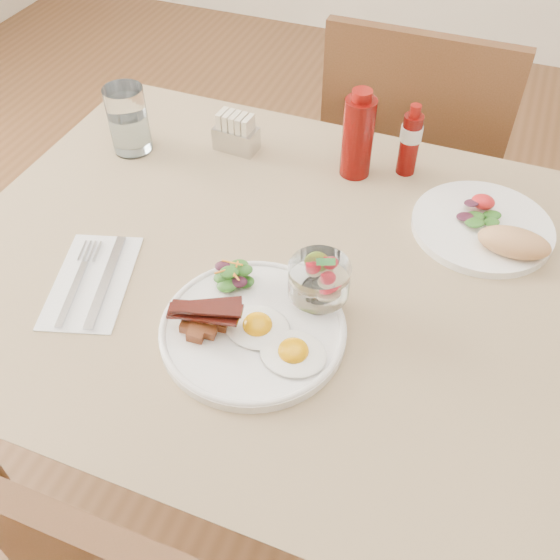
{
  "coord_description": "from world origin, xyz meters",
  "views": [
    {
      "loc": [
        0.17,
        -0.7,
        1.48
      ],
      "look_at": [
        -0.07,
        -0.1,
        0.82
      ],
      "focal_mm": 40.0,
      "sensor_mm": 36.0,
      "label": 1
    }
  ],
  "objects": [
    {
      "name": "table",
      "position": [
        0.0,
        0.0,
        0.66
      ],
      "size": [
        1.33,
        0.88,
        0.75
      ],
      "color": "brown",
      "rests_on": "ground"
    },
    {
      "name": "chair_far",
      "position": [
        0.0,
        0.66,
        0.52
      ],
      "size": [
        0.42,
        0.42,
        0.93
      ],
      "color": "brown",
      "rests_on": "ground"
    },
    {
      "name": "main_plate",
      "position": [
        -0.09,
        -0.16,
        0.76
      ],
      "size": [
        0.28,
        0.28,
        0.02
      ],
      "primitive_type": "cylinder",
      "color": "white",
      "rests_on": "table"
    },
    {
      "name": "fried_eggs",
      "position": [
        -0.04,
        -0.17,
        0.78
      ],
      "size": [
        0.18,
        0.13,
        0.03
      ],
      "rotation": [
        0.0,
        0.0,
        0.26
      ],
      "color": "white",
      "rests_on": "main_plate"
    },
    {
      "name": "bacon_potato_pile",
      "position": [
        -0.15,
        -0.19,
        0.79
      ],
      "size": [
        0.12,
        0.07,
        0.05
      ],
      "rotation": [
        0.0,
        0.0,
        -0.18
      ],
      "color": "brown",
      "rests_on": "main_plate"
    },
    {
      "name": "side_salad",
      "position": [
        -0.15,
        -0.09,
        0.78
      ],
      "size": [
        0.07,
        0.07,
        0.04
      ],
      "rotation": [
        0.0,
        0.0,
        -0.36
      ],
      "color": "#204D14",
      "rests_on": "main_plate"
    },
    {
      "name": "fruit_cup",
      "position": [
        -0.01,
        -0.08,
        0.82
      ],
      "size": [
        0.09,
        0.09,
        0.09
      ],
      "rotation": [
        0.0,
        0.0,
        -0.13
      ],
      "color": "white",
      "rests_on": "main_plate"
    },
    {
      "name": "second_plate",
      "position": [
        0.21,
        0.19,
        0.77
      ],
      "size": [
        0.25,
        0.25,
        0.06
      ],
      "rotation": [
        0.0,
        0.0,
        -0.37
      ],
      "color": "white",
      "rests_on": "table"
    },
    {
      "name": "ketchup_bottle",
      "position": [
        -0.06,
        0.29,
        0.83
      ],
      "size": [
        0.06,
        0.06,
        0.18
      ],
      "rotation": [
        0.0,
        0.0,
        0.02
      ],
      "color": "#590705",
      "rests_on": "table"
    },
    {
      "name": "hot_sauce_bottle",
      "position": [
        0.03,
        0.33,
        0.82
      ],
      "size": [
        0.05,
        0.05,
        0.14
      ],
      "rotation": [
        0.0,
        0.0,
        -0.29
      ],
      "color": "#590705",
      "rests_on": "table"
    },
    {
      "name": "sugar_caddy",
      "position": [
        -0.31,
        0.28,
        0.79
      ],
      "size": [
        0.09,
        0.05,
        0.08
      ],
      "rotation": [
        0.0,
        0.0,
        -0.07
      ],
      "color": "silver",
      "rests_on": "table"
    },
    {
      "name": "water_glass",
      "position": [
        -0.5,
        0.2,
        0.81
      ],
      "size": [
        0.08,
        0.08,
        0.13
      ],
      "color": "white",
      "rests_on": "table"
    },
    {
      "name": "napkin_cutlery",
      "position": [
        -0.37,
        -0.15,
        0.75
      ],
      "size": [
        0.18,
        0.24,
        0.01
      ],
      "rotation": [
        0.0,
        0.0,
        0.3
      ],
      "color": "white",
      "rests_on": "table"
    }
  ]
}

